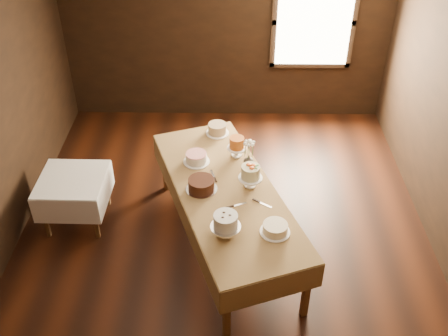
{
  "coord_description": "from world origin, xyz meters",
  "views": [
    {
      "loc": [
        0.07,
        -4.5,
        4.49
      ],
      "look_at": [
        0.0,
        0.2,
        0.95
      ],
      "focal_mm": 41.49,
      "sensor_mm": 36.0,
      "label": 1
    }
  ],
  "objects_px": {
    "cake_caramel": "(237,148)",
    "flower_vase": "(249,160)",
    "cake_server_a": "(240,204)",
    "cake_server_c": "(213,174)",
    "side_table": "(72,183)",
    "cake_flowers": "(250,177)",
    "display_table": "(226,194)",
    "cake_lattice": "(196,158)",
    "cake_server_d": "(246,170)",
    "cake_cream": "(275,229)",
    "cake_swirl": "(226,226)",
    "cake_chocolate": "(201,185)",
    "cake_speckled": "(217,129)",
    "cake_server_b": "(266,205)"
  },
  "relations": [
    {
      "from": "cake_lattice",
      "to": "cake_server_d",
      "type": "height_order",
      "value": "cake_lattice"
    },
    {
      "from": "cake_server_b",
      "to": "cake_chocolate",
      "type": "bearing_deg",
      "value": -166.08
    },
    {
      "from": "display_table",
      "to": "cake_server_a",
      "type": "relative_size",
      "value": 12.0
    },
    {
      "from": "side_table",
      "to": "cake_flowers",
      "type": "relative_size",
      "value": 2.88
    },
    {
      "from": "display_table",
      "to": "cake_swirl",
      "type": "relative_size",
      "value": 8.96
    },
    {
      "from": "cake_flowers",
      "to": "cake_lattice",
      "type": "bearing_deg",
      "value": 145.07
    },
    {
      "from": "cake_speckled",
      "to": "cake_server_b",
      "type": "xyz_separation_m",
      "value": [
        0.55,
        -1.4,
        -0.06
      ]
    },
    {
      "from": "cake_swirl",
      "to": "cake_server_c",
      "type": "xyz_separation_m",
      "value": [
        -0.16,
        1.01,
        -0.12
      ]
    },
    {
      "from": "cake_server_b",
      "to": "side_table",
      "type": "bearing_deg",
      "value": -161.9
    },
    {
      "from": "cake_server_a",
      "to": "cake_cream",
      "type": "bearing_deg",
      "value": -73.65
    },
    {
      "from": "display_table",
      "to": "cake_server_a",
      "type": "height_order",
      "value": "cake_server_a"
    },
    {
      "from": "cake_swirl",
      "to": "flower_vase",
      "type": "xyz_separation_m",
      "value": [
        0.26,
        1.2,
        -0.06
      ]
    },
    {
      "from": "cake_chocolate",
      "to": "cake_swirl",
      "type": "relative_size",
      "value": 1.1
    },
    {
      "from": "cake_swirl",
      "to": "cake_server_d",
      "type": "distance_m",
      "value": 1.11
    },
    {
      "from": "cake_swirl",
      "to": "cake_caramel",
      "type": "bearing_deg",
      "value": 85.1
    },
    {
      "from": "cake_caramel",
      "to": "flower_vase",
      "type": "xyz_separation_m",
      "value": [
        0.14,
        -0.18,
        -0.05
      ]
    },
    {
      "from": "cake_server_d",
      "to": "cake_server_c",
      "type": "bearing_deg",
      "value": 108.81
    },
    {
      "from": "side_table",
      "to": "cake_flowers",
      "type": "distance_m",
      "value": 2.19
    },
    {
      "from": "display_table",
      "to": "cake_server_b",
      "type": "relative_size",
      "value": 12.0
    },
    {
      "from": "cake_lattice",
      "to": "cake_swirl",
      "type": "xyz_separation_m",
      "value": [
        0.36,
        -1.24,
        0.07
      ]
    },
    {
      "from": "cake_flowers",
      "to": "cake_cream",
      "type": "distance_m",
      "value": 0.79
    },
    {
      "from": "cake_speckled",
      "to": "cake_lattice",
      "type": "bearing_deg",
      "value": -110.38
    },
    {
      "from": "cake_caramel",
      "to": "cake_server_c",
      "type": "relative_size",
      "value": 1.13
    },
    {
      "from": "cake_server_d",
      "to": "cake_swirl",
      "type": "bearing_deg",
      "value": 176.25
    },
    {
      "from": "cake_swirl",
      "to": "cake_server_b",
      "type": "distance_m",
      "value": 0.64
    },
    {
      "from": "side_table",
      "to": "cake_caramel",
      "type": "bearing_deg",
      "value": 7.42
    },
    {
      "from": "cake_swirl",
      "to": "cake_speckled",
      "type": "bearing_deg",
      "value": 93.92
    },
    {
      "from": "cake_flowers",
      "to": "flower_vase",
      "type": "relative_size",
      "value": 2.22
    },
    {
      "from": "cake_lattice",
      "to": "cake_cream",
      "type": "relative_size",
      "value": 1.02
    },
    {
      "from": "display_table",
      "to": "cake_swirl",
      "type": "distance_m",
      "value": 0.74
    },
    {
      "from": "side_table",
      "to": "cake_server_d",
      "type": "height_order",
      "value": "cake_server_d"
    },
    {
      "from": "display_table",
      "to": "side_table",
      "type": "height_order",
      "value": "display_table"
    },
    {
      "from": "cake_chocolate",
      "to": "cake_server_c",
      "type": "xyz_separation_m",
      "value": [
        0.11,
        0.29,
        -0.06
      ]
    },
    {
      "from": "side_table",
      "to": "cake_speckled",
      "type": "bearing_deg",
      "value": 23.31
    },
    {
      "from": "cake_chocolate",
      "to": "flower_vase",
      "type": "xyz_separation_m",
      "value": [
        0.54,
        0.48,
        -0.0
      ]
    },
    {
      "from": "side_table",
      "to": "cake_speckled",
      "type": "relative_size",
      "value": 2.69
    },
    {
      "from": "side_table",
      "to": "cake_chocolate",
      "type": "height_order",
      "value": "cake_chocolate"
    },
    {
      "from": "display_table",
      "to": "cake_flowers",
      "type": "height_order",
      "value": "cake_flowers"
    },
    {
      "from": "cake_caramel",
      "to": "cake_lattice",
      "type": "bearing_deg",
      "value": -163.75
    },
    {
      "from": "cake_server_d",
      "to": "display_table",
      "type": "bearing_deg",
      "value": 155.33
    },
    {
      "from": "cake_speckled",
      "to": "cake_swirl",
      "type": "relative_size",
      "value": 0.92
    },
    {
      "from": "cake_server_a",
      "to": "flower_vase",
      "type": "relative_size",
      "value": 1.92
    },
    {
      "from": "cake_server_a",
      "to": "cake_speckled",
      "type": "bearing_deg",
      "value": 78.52
    },
    {
      "from": "side_table",
      "to": "cake_cream",
      "type": "relative_size",
      "value": 2.59
    },
    {
      "from": "cake_flowers",
      "to": "cake_cream",
      "type": "height_order",
      "value": "cake_flowers"
    },
    {
      "from": "cake_server_b",
      "to": "cake_speckled",
      "type": "bearing_deg",
      "value": 145.51
    },
    {
      "from": "display_table",
      "to": "cake_server_d",
      "type": "bearing_deg",
      "value": 57.02
    },
    {
      "from": "cake_server_a",
      "to": "cake_server_c",
      "type": "relative_size",
      "value": 1.0
    },
    {
      "from": "cake_speckled",
      "to": "cake_lattice",
      "type": "distance_m",
      "value": 0.67
    },
    {
      "from": "cake_server_b",
      "to": "cake_caramel",
      "type": "bearing_deg",
      "value": 142.62
    }
  ]
}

